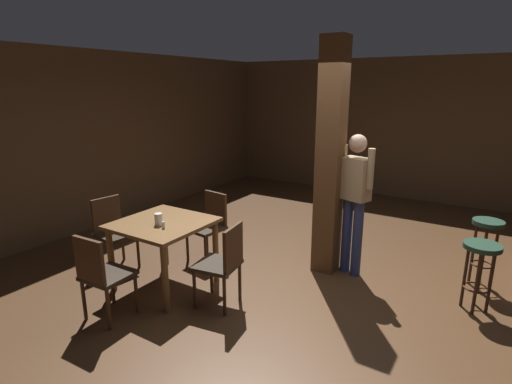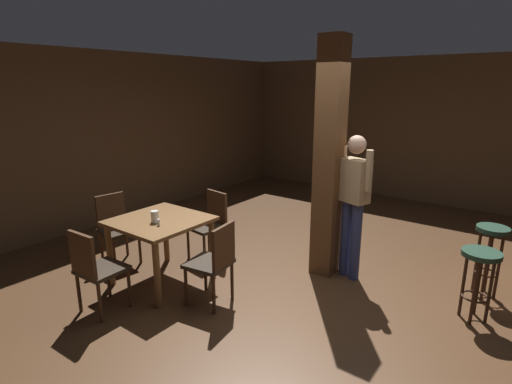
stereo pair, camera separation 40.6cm
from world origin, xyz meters
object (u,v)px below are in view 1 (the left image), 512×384
Objects in this scene: chair_south at (101,273)px; napkin_cup at (158,219)px; bar_stool_mid at (486,238)px; salt_shaker at (164,225)px; standing_person at (355,195)px; dining_table at (163,232)px; chair_east at (223,261)px; chair_west at (113,229)px; chair_north at (210,223)px; bar_stool_near at (480,260)px.

napkin_cup is at bearing 87.62° from chair_south.
chair_south is 1.11× the size of bar_stool_mid.
chair_south is 0.78m from salt_shaker.
salt_shaker is (0.12, -0.05, -0.03)m from napkin_cup.
standing_person is at bearing -161.28° from bar_stool_mid.
chair_east is at bearing -0.34° from dining_table.
chair_west is 1.11× the size of bar_stool_mid.
napkin_cup is 2.28m from standing_person.
standing_person is at bearing 59.09° from chair_east.
dining_table is 1.09× the size of chair_west.
chair_south is at bearing -89.09° from chair_north.
dining_table is at bearing 137.93° from salt_shaker.
chair_south is 1.00× the size of chair_west.
standing_person is at bearing 45.74° from salt_shaker.
salt_shaker is (0.15, 0.70, 0.31)m from chair_south.
napkin_cup is (0.04, -0.10, 0.19)m from dining_table.
chair_east is 1.76m from standing_person.
chair_west is (-0.91, 0.86, 0.00)m from chair_south.
chair_west is at bearing -154.63° from bar_stool_mid.
chair_north is at bearing -161.21° from standing_person.
chair_south reaches higher than dining_table.
salt_shaker is (-0.68, -0.14, 0.31)m from chair_east.
chair_south reaches higher than bar_stool_mid.
chair_south is 2.90m from standing_person.
chair_west reaches higher than salt_shaker.
chair_west is at bearing 171.42° from salt_shaker.
chair_north is at bearing 91.19° from dining_table.
napkin_cup is (0.06, -0.95, 0.34)m from chair_north.
chair_west is at bearing 136.56° from chair_south.
standing_person reaches higher than bar_stool_near.
dining_table reaches higher than bar_stool_near.
bar_stool_near is at bearing 23.09° from dining_table.
chair_south is 12.28× the size of salt_shaker.
chair_north reaches higher than salt_shaker.
standing_person is 2.14× the size of bar_stool_mid.
standing_person is at bearing 18.79° from chair_north.
chair_north is 3.14m from bar_stool_near.
chair_south is 1.19m from chair_east.
dining_table is 0.91m from chair_west.
dining_table is at bearing -148.33° from bar_stool_mid.
salt_shaker is (1.07, -0.16, 0.31)m from chair_west.
bar_stool_near is at bearing 18.08° from chair_west.
chair_north reaches higher than dining_table.
dining_table is 7.44× the size of napkin_cup.
dining_table is 1.09× the size of chair_north.
napkin_cup is 3.37m from bar_stool_near.
standing_person is at bearing 42.67° from napkin_cup.
bar_stool_mid is (1.39, 0.47, -0.41)m from standing_person.
chair_south is 1.26m from chair_west.
napkin_cup reaches higher than chair_west.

